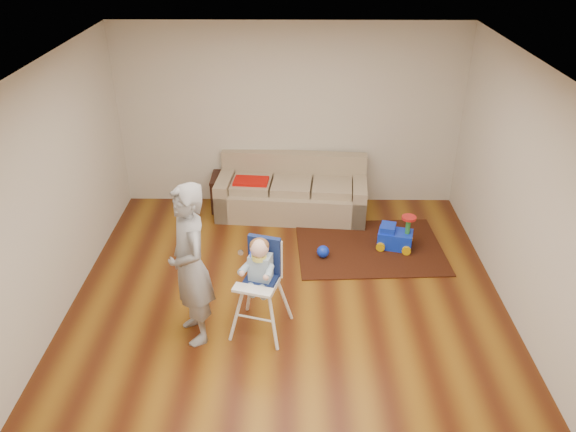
{
  "coord_description": "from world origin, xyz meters",
  "views": [
    {
      "loc": [
        0.06,
        -5.08,
        4.03
      ],
      "look_at": [
        0.0,
        0.4,
        1.0
      ],
      "focal_mm": 35.0,
      "sensor_mm": 36.0,
      "label": 1
    }
  ],
  "objects_px": {
    "ride_on_toy": "(396,231)",
    "high_chair": "(260,288)",
    "adult": "(190,265)",
    "toy_ball": "(323,252)",
    "sofa": "(292,188)",
    "side_table": "(229,192)"
  },
  "relations": [
    {
      "from": "toy_ball",
      "to": "adult",
      "type": "bearing_deg",
      "value": -133.27
    },
    {
      "from": "sofa",
      "to": "adult",
      "type": "bearing_deg",
      "value": -105.33
    },
    {
      "from": "side_table",
      "to": "ride_on_toy",
      "type": "bearing_deg",
      "value": -26.17
    },
    {
      "from": "high_chair",
      "to": "side_table",
      "type": "bearing_deg",
      "value": 118.44
    },
    {
      "from": "high_chair",
      "to": "adult",
      "type": "bearing_deg",
      "value": -156.4
    },
    {
      "from": "sofa",
      "to": "adult",
      "type": "distance_m",
      "value": 2.94
    },
    {
      "from": "ride_on_toy",
      "to": "high_chair",
      "type": "height_order",
      "value": "high_chair"
    },
    {
      "from": "side_table",
      "to": "toy_ball",
      "type": "height_order",
      "value": "side_table"
    },
    {
      "from": "ride_on_toy",
      "to": "adult",
      "type": "height_order",
      "value": "adult"
    },
    {
      "from": "toy_ball",
      "to": "adult",
      "type": "distance_m",
      "value": 2.21
    },
    {
      "from": "toy_ball",
      "to": "adult",
      "type": "xyz_separation_m",
      "value": [
        -1.42,
        -1.51,
        0.79
      ]
    },
    {
      "from": "ride_on_toy",
      "to": "side_table",
      "type": "bearing_deg",
      "value": 168.61
    },
    {
      "from": "adult",
      "to": "toy_ball",
      "type": "bearing_deg",
      "value": 111.03
    },
    {
      "from": "toy_ball",
      "to": "high_chair",
      "type": "relative_size",
      "value": 0.14
    },
    {
      "from": "ride_on_toy",
      "to": "high_chair",
      "type": "distance_m",
      "value": 2.4
    },
    {
      "from": "toy_ball",
      "to": "adult",
      "type": "height_order",
      "value": "adult"
    },
    {
      "from": "ride_on_toy",
      "to": "toy_ball",
      "type": "height_order",
      "value": "ride_on_toy"
    },
    {
      "from": "high_chair",
      "to": "adult",
      "type": "height_order",
      "value": "adult"
    },
    {
      "from": "sofa",
      "to": "side_table",
      "type": "xyz_separation_m",
      "value": [
        -0.94,
        0.19,
        -0.16
      ]
    },
    {
      "from": "sofa",
      "to": "high_chair",
      "type": "relative_size",
      "value": 1.95
    },
    {
      "from": "ride_on_toy",
      "to": "toy_ball",
      "type": "relative_size",
      "value": 3.03
    },
    {
      "from": "toy_ball",
      "to": "adult",
      "type": "relative_size",
      "value": 0.09
    }
  ]
}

